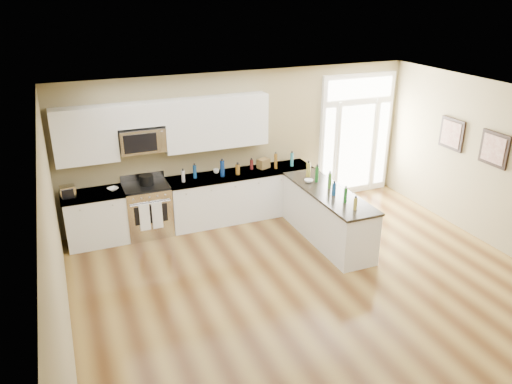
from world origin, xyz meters
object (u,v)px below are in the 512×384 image
(peninsula_cabinet, at_px, (327,217))
(toaster_oven, at_px, (68,192))
(kitchen_range, at_px, (148,209))
(stockpot, at_px, (146,179))

(peninsula_cabinet, distance_m, toaster_oven, 4.48)
(peninsula_cabinet, height_order, toaster_oven, toaster_oven)
(kitchen_range, relative_size, toaster_oven, 4.42)
(kitchen_range, bearing_deg, stockpot, 48.36)
(peninsula_cabinet, height_order, stockpot, stockpot)
(stockpot, xyz_separation_m, toaster_oven, (-1.33, -0.07, -0.00))
(stockpot, bearing_deg, kitchen_range, -131.64)
(kitchen_range, relative_size, stockpot, 4.36)
(kitchen_range, distance_m, stockpot, 0.57)
(stockpot, bearing_deg, toaster_oven, -176.89)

